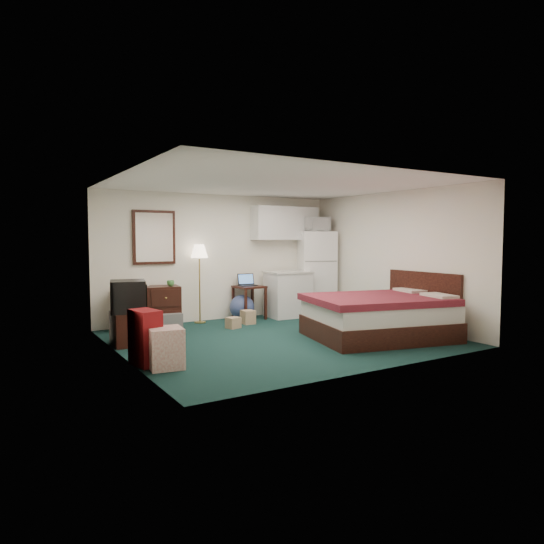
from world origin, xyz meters
TOP-DOWN VIEW (x-y plane):
  - floor at (0.00, 0.00)m, footprint 5.00×4.50m
  - ceiling at (0.00, 0.00)m, footprint 5.00×4.50m
  - walls at (0.00, 0.00)m, footprint 5.01×4.51m
  - mirror at (-1.35, 2.22)m, footprint 0.80×0.06m
  - upper_cabinets at (1.45, 2.08)m, footprint 1.50×0.35m
  - headboard at (2.46, -0.82)m, footprint 0.06×1.56m
  - dresser at (-1.56, 1.98)m, footprint 1.18×0.68m
  - floor_lamp at (-0.52, 2.05)m, footprint 0.38×0.38m
  - desk at (0.50, 1.93)m, footprint 0.58×0.58m
  - exercise_ball at (0.34, 1.96)m, footprint 0.57×0.57m
  - kitchen_counter at (1.33, 1.77)m, footprint 0.87×0.68m
  - fridge at (2.13, 1.88)m, footprint 0.94×0.94m
  - bed at (1.41, -0.82)m, footprint 2.46×2.11m
  - tv_stand at (-2.21, 0.80)m, footprint 0.53×0.57m
  - suitcase at (-2.35, -0.52)m, footprint 0.35×0.48m
  - retail_box at (-2.18, -0.79)m, footprint 0.46×0.46m
  - file_bin at (-1.29, 1.65)m, footprint 0.43×0.33m
  - cardboard_box_a at (-0.23, 1.20)m, footprint 0.28×0.25m
  - cardboard_box_b at (0.21, 1.46)m, footprint 0.23×0.27m
  - laptop at (0.47, 1.94)m, footprint 0.38×0.32m
  - crt_tv at (-2.23, 0.77)m, footprint 0.64×0.67m
  - microwave at (2.11, 1.85)m, footprint 0.64×0.52m
  - book_a at (-1.77, 1.93)m, footprint 0.14×0.08m
  - book_b at (-1.69, 2.08)m, footprint 0.16×0.03m
  - mug at (-1.18, 1.83)m, footprint 0.17×0.16m

SIDE VIEW (x-z plane):
  - floor at x=0.00m, z-range -0.01..0.01m
  - cardboard_box_a at x=-0.23m, z-range 0.00..0.20m
  - cardboard_box_b at x=0.21m, z-range 0.00..0.26m
  - file_bin at x=-1.29m, z-range 0.00..0.30m
  - exercise_ball at x=0.34m, z-range 0.00..0.50m
  - tv_stand at x=-2.21m, z-range 0.00..0.51m
  - retail_box at x=-2.18m, z-range 0.00..0.51m
  - desk at x=0.50m, z-range 0.00..0.68m
  - bed at x=1.41m, z-range 0.00..0.68m
  - suitcase at x=-2.35m, z-range 0.00..0.72m
  - dresser at x=-1.56m, z-range 0.00..0.76m
  - kitchen_counter at x=1.33m, z-range 0.00..0.92m
  - headboard at x=2.46m, z-range 0.05..1.05m
  - crt_tv at x=-2.23m, z-range 0.51..0.99m
  - floor_lamp at x=-0.52m, z-range 0.00..1.51m
  - laptop at x=0.47m, z-range 0.68..0.91m
  - mug at x=-1.18m, z-range 0.76..0.90m
  - book_a at x=-1.77m, z-range 0.76..0.97m
  - book_b at x=-1.69m, z-range 0.76..0.98m
  - fridge at x=2.13m, z-range 0.00..1.78m
  - walls at x=0.00m, z-range 0.00..2.50m
  - mirror at x=-1.35m, z-range 1.15..2.15m
  - upper_cabinets at x=1.45m, z-range 1.60..2.30m
  - microwave at x=2.11m, z-range 1.78..2.15m
  - ceiling at x=0.00m, z-range 2.50..2.50m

